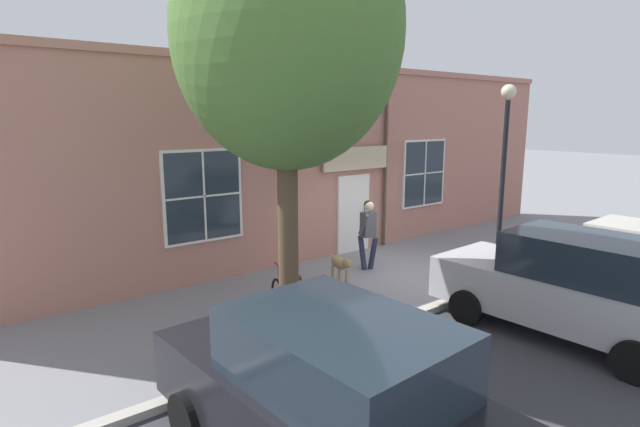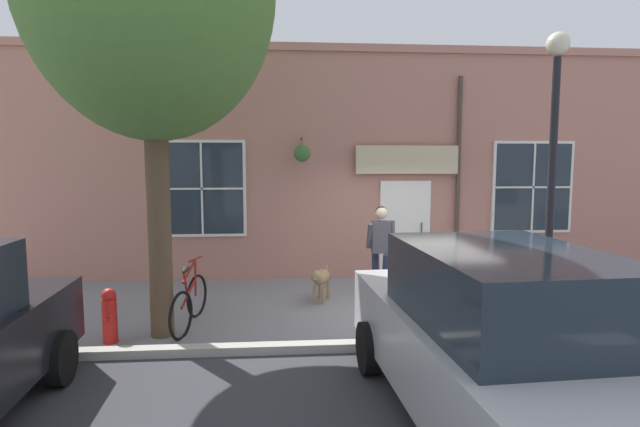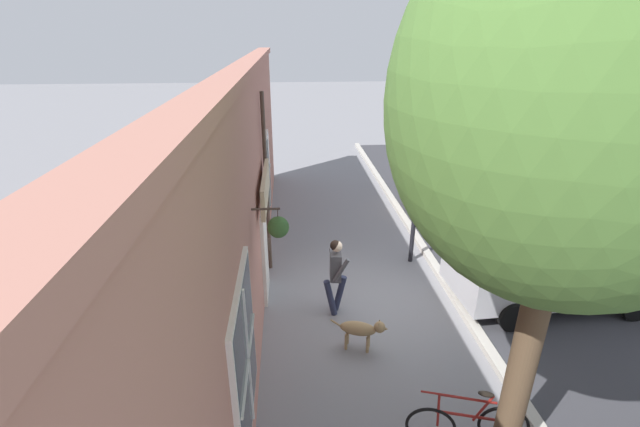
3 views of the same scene
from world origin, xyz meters
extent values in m
plane|color=gray|center=(0.00, 0.00, 0.00)|extent=(90.00, 90.00, 0.00)
cube|color=#B2ADA3|center=(2.00, 0.00, 0.06)|extent=(0.20, 28.00, 0.12)
cube|color=#B27566|center=(-2.35, 0.00, 2.40)|extent=(0.30, 18.00, 4.79)
cube|color=#B27566|center=(-2.35, 0.00, 4.87)|extent=(0.42, 18.00, 0.16)
cube|color=white|center=(-2.18, 0.51, 1.05)|extent=(0.10, 1.10, 2.10)
cube|color=#232D38|center=(-2.15, 0.51, 1.00)|extent=(0.03, 0.90, 1.90)
cylinder|color=#47382D|center=(-2.09, 0.86, 1.05)|extent=(0.03, 0.03, 0.30)
cube|color=beige|center=(-2.08, 0.51, 2.55)|extent=(0.08, 2.20, 0.60)
cylinder|color=#47382D|center=(-2.12, 1.65, 2.16)|extent=(0.09, 0.09, 4.31)
cylinder|color=#47382D|center=(-1.96, -1.73, 2.99)|extent=(0.44, 0.04, 0.04)
cylinder|color=#47382D|center=(-1.78, -1.73, 2.81)|extent=(0.01, 0.01, 0.34)
cone|color=#2D2823|center=(-1.78, -1.73, 2.59)|extent=(0.32, 0.32, 0.18)
sphere|color=#3D6B33|center=(-1.78, -1.73, 2.68)|extent=(0.34, 0.34, 0.34)
cube|color=white|center=(-2.18, -3.81, 1.95)|extent=(0.08, 1.82, 2.02)
cube|color=#232D38|center=(-2.15, -3.81, 1.95)|extent=(0.03, 1.70, 1.90)
cube|color=white|center=(-2.13, -3.81, 1.95)|extent=(0.04, 0.04, 1.90)
cube|color=white|center=(-2.13, -3.81, 1.95)|extent=(0.04, 1.70, 0.04)
cube|color=white|center=(-2.18, 3.36, 1.95)|extent=(0.08, 1.82, 2.02)
cube|color=#232D38|center=(-2.15, 3.36, 1.95)|extent=(0.03, 1.70, 1.90)
cube|color=white|center=(-2.13, 3.36, 1.95)|extent=(0.04, 0.04, 1.90)
cube|color=white|center=(-2.13, 3.36, 1.95)|extent=(0.04, 1.70, 0.04)
cylinder|color=#282D47|center=(-0.60, -0.24, 0.41)|extent=(0.30, 0.14, 0.82)
cylinder|color=#282D47|center=(-0.81, -0.39, 0.41)|extent=(0.30, 0.14, 0.82)
cube|color=#4C4C51|center=(-0.71, -0.31, 1.11)|extent=(0.24, 0.35, 0.59)
sphere|color=beige|center=(-0.69, -0.31, 1.56)|extent=(0.22, 0.22, 0.22)
sphere|color=black|center=(-0.72, -0.31, 1.58)|extent=(0.21, 0.21, 0.21)
cylinder|color=#4C4C51|center=(-0.73, -0.08, 1.13)|extent=(0.16, 0.09, 0.57)
cylinder|color=#4C4C51|center=(-0.62, -0.55, 1.15)|extent=(0.33, 0.10, 0.52)
ellipsoid|color=#997A51|center=(-0.41, -1.45, 0.44)|extent=(0.72, 0.46, 0.25)
cylinder|color=#997A51|center=(-0.19, -1.43, 0.17)|extent=(0.06, 0.06, 0.33)
cylinder|color=#997A51|center=(-0.24, -1.59, 0.17)|extent=(0.06, 0.06, 0.33)
cylinder|color=#997A51|center=(-0.57, -1.32, 0.17)|extent=(0.06, 0.06, 0.33)
cylinder|color=#997A51|center=(-0.62, -1.48, 0.17)|extent=(0.06, 0.06, 0.33)
sphere|color=#997A51|center=(-0.03, -1.57, 0.54)|extent=(0.21, 0.21, 0.21)
cone|color=#997A51|center=(0.07, -1.60, 0.52)|extent=(0.12, 0.12, 0.09)
cone|color=#997A51|center=(-0.03, -1.52, 0.64)|extent=(0.06, 0.06, 0.07)
cone|color=#997A51|center=(-0.05, -1.62, 0.64)|extent=(0.06, 0.06, 0.07)
cylinder|color=#997A51|center=(-0.80, -1.33, 0.49)|extent=(0.21, 0.10, 0.14)
cylinder|color=brown|center=(1.20, -3.90, 1.77)|extent=(0.33, 0.33, 3.55)
ellipsoid|color=#4C7533|center=(1.20, -3.90, 4.86)|extent=(3.75, 3.38, 4.13)
sphere|color=#4C7533|center=(1.16, -4.34, 4.20)|extent=(1.85, 1.85, 1.85)
torus|color=black|center=(0.30, -3.55, 0.33)|extent=(0.69, 0.23, 0.70)
torus|color=black|center=(1.34, -3.61, 0.33)|extent=(0.69, 0.23, 0.70)
cylinder|color=maroon|center=(0.82, -3.58, 0.53)|extent=(0.97, 0.09, 0.25)
cylinder|color=maroon|center=(1.00, -3.59, 0.67)|extent=(0.26, 0.05, 0.46)
cylinder|color=maroon|center=(0.77, -3.58, 0.85)|extent=(0.82, 0.08, 0.21)
cylinder|color=maroon|center=(0.38, -3.56, 0.65)|extent=(0.07, 0.04, 0.58)
cylinder|color=maroon|center=(0.34, -3.55, 0.95)|extent=(0.45, 0.15, 0.03)
ellipsoid|color=black|center=(1.00, -3.59, 0.93)|extent=(0.25, 0.11, 0.11)
cube|color=#B7B7BC|center=(4.02, -0.21, 0.69)|extent=(4.38, 1.98, 0.76)
cube|color=#1E2833|center=(4.23, -0.20, 1.41)|extent=(2.31, 1.66, 0.68)
cylinder|color=black|center=(2.73, -1.16, 0.31)|extent=(0.63, 0.21, 0.62)
cylinder|color=black|center=(2.64, 0.60, 0.31)|extent=(0.63, 0.21, 0.62)
cylinder|color=black|center=(5.39, -1.02, 0.31)|extent=(0.63, 0.21, 0.62)
cylinder|color=black|center=(5.30, 0.73, 0.31)|extent=(0.63, 0.21, 0.62)
cube|color=beige|center=(4.39, 5.05, 0.69)|extent=(4.38, 1.98, 0.76)
cube|color=#1E2833|center=(4.61, 5.06, 1.41)|extent=(2.31, 1.66, 0.68)
cylinder|color=black|center=(3.11, 4.11, 0.31)|extent=(0.63, 0.21, 0.62)
cylinder|color=black|center=(3.02, 5.86, 0.31)|extent=(0.63, 0.21, 0.62)
cylinder|color=black|center=(5.77, 4.24, 0.31)|extent=(0.63, 0.21, 0.62)
cylinder|color=black|center=(5.68, 6.00, 0.31)|extent=(0.63, 0.21, 0.62)
cylinder|color=black|center=(1.48, 1.72, 1.99)|extent=(0.11, 0.11, 3.98)
sphere|color=beige|center=(1.48, 1.72, 4.16)|extent=(0.32, 0.32, 0.32)
camera|label=1|loc=(7.72, -8.34, 3.63)|focal=28.00mm
camera|label=2|loc=(8.38, -2.19, 2.52)|focal=28.00mm
camera|label=3|loc=(-1.59, -7.79, 5.47)|focal=24.00mm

